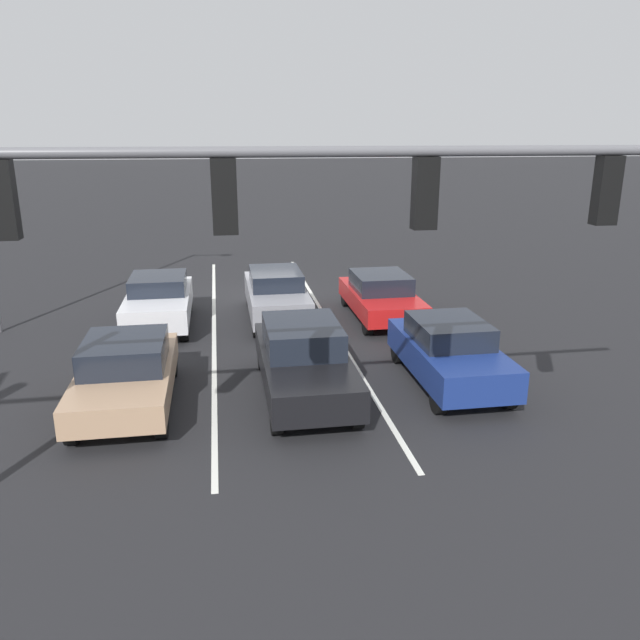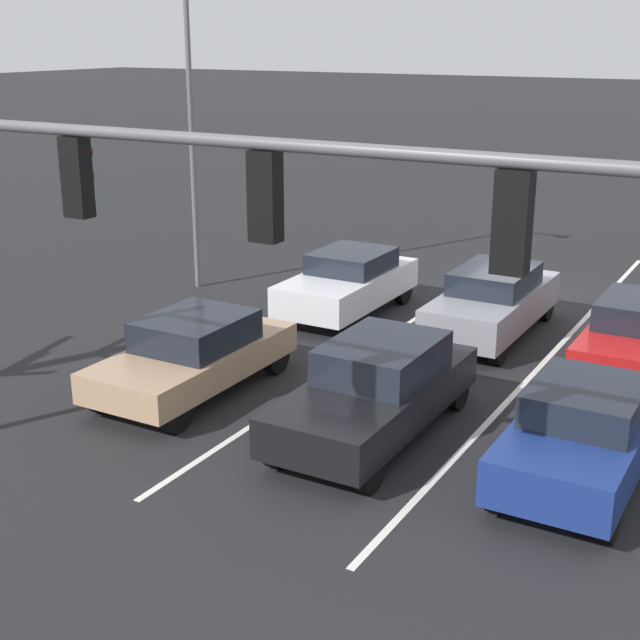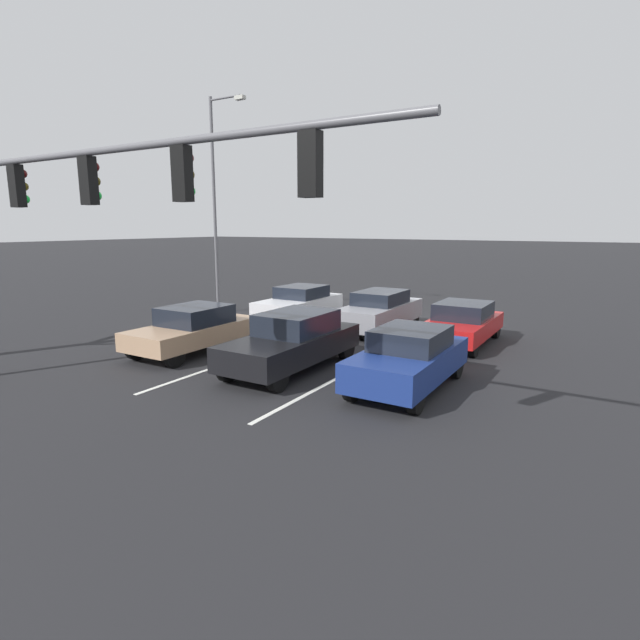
% 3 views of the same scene
% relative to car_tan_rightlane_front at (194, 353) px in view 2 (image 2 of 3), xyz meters
% --- Properties ---
extents(ground_plane, '(240.00, 240.00, 0.00)m').
position_rel_car_tan_rightlane_front_xyz_m(ground_plane, '(-3.59, -8.78, -0.77)').
color(ground_plane, black).
extents(lane_stripe_left_divider, '(0.12, 18.60, 0.01)m').
position_rel_car_tan_rightlane_front_xyz_m(lane_stripe_left_divider, '(-5.35, -5.48, -0.76)').
color(lane_stripe_left_divider, silver).
rests_on(lane_stripe_left_divider, ground_plane).
extents(lane_stripe_center_divider, '(0.12, 18.60, 0.01)m').
position_rel_car_tan_rightlane_front_xyz_m(lane_stripe_center_divider, '(-1.82, -5.48, -0.76)').
color(lane_stripe_center_divider, silver).
rests_on(lane_stripe_center_divider, ground_plane).
extents(car_tan_rightlane_front, '(1.91, 4.38, 1.48)m').
position_rel_car_tan_rightlane_front_xyz_m(car_tan_rightlane_front, '(0.00, 0.00, 0.00)').
color(car_tan_rightlane_front, tan).
rests_on(car_tan_rightlane_front, ground_plane).
extents(car_navy_leftlane_front, '(1.81, 4.18, 1.52)m').
position_rel_car_tan_rightlane_front_xyz_m(car_navy_leftlane_front, '(-7.25, -0.07, 0.02)').
color(car_navy_leftlane_front, navy).
rests_on(car_navy_leftlane_front, ground_plane).
extents(car_black_midlane_front, '(1.86, 4.73, 1.61)m').
position_rel_car_tan_rightlane_front_xyz_m(car_black_midlane_front, '(-3.83, 0.00, 0.06)').
color(car_black_midlane_front, black).
rests_on(car_black_midlane_front, ground_plane).
extents(car_gray_midlane_second, '(1.75, 4.58, 1.56)m').
position_rel_car_tan_rightlane_front_xyz_m(car_gray_midlane_second, '(-3.79, -5.97, 0.04)').
color(car_gray_midlane_second, gray).
rests_on(car_gray_midlane_second, ground_plane).
extents(car_white_rightlane_second, '(1.84, 4.22, 1.53)m').
position_rel_car_tan_rightlane_front_xyz_m(car_white_rightlane_second, '(-0.22, -5.78, 0.03)').
color(car_white_rightlane_second, silver).
rests_on(car_white_rightlane_second, ground_plane).
extents(car_red_leftlane_second, '(1.88, 4.30, 1.42)m').
position_rel_car_tan_rightlane_front_xyz_m(car_red_leftlane_second, '(-7.06, -5.54, -0.03)').
color(car_red_leftlane_second, red).
rests_on(car_red_leftlane_second, ground_plane).
extents(traffic_signal_gantry, '(12.28, 0.37, 6.01)m').
position_rel_car_tan_rightlane_front_xyz_m(traffic_signal_gantry, '(-1.65, 4.80, 3.74)').
color(traffic_signal_gantry, slate).
rests_on(traffic_signal_gantry, ground_plane).
extents(street_lamp_right_shoulder, '(1.95, 0.24, 9.50)m').
position_rel_car_tan_rightlane_front_xyz_m(street_lamp_right_shoulder, '(4.26, -5.94, 4.62)').
color(street_lamp_right_shoulder, slate).
rests_on(street_lamp_right_shoulder, ground_plane).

